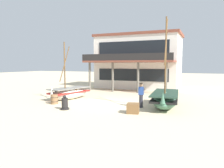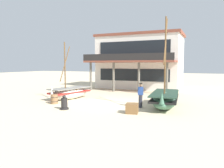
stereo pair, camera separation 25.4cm
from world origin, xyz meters
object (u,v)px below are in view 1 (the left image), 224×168
fisherman_by_hull (141,95)px  harbor_building_main (139,61)px  cargo_crate (133,108)px  wooden_barrel (54,99)px  fishing_boat_centre_large (69,93)px  capstan_winch (65,104)px  fishing_boat_near_left (165,99)px

fisherman_by_hull → harbor_building_main: 12.90m
cargo_crate → wooden_barrel: bearing=175.0°
fishing_boat_centre_large → harbor_building_main: harbor_building_main is taller
fishing_boat_centre_large → fisherman_by_hull: 6.60m
wooden_barrel → harbor_building_main: harbor_building_main is taller
wooden_barrel → cargo_crate: wooden_barrel is taller
capstan_winch → cargo_crate: 4.49m
fishing_boat_centre_large → wooden_barrel: 2.27m
capstan_winch → fisherman_by_hull: bearing=30.4°
capstan_winch → harbor_building_main: 14.97m
capstan_winch → wooden_barrel: capstan_winch is taller
capstan_winch → cargo_crate: size_ratio=1.32×
cargo_crate → harbor_building_main: bearing=105.1°
cargo_crate → harbor_building_main: (-3.76, 13.91, 3.01)m
fisherman_by_hull → cargo_crate: size_ratio=2.35×
fishing_boat_centre_large → harbor_building_main: bearing=76.0°
capstan_winch → harbor_building_main: size_ratio=0.09×
fishing_boat_near_left → fishing_boat_centre_large: 8.03m
capstan_winch → wooden_barrel: (-1.89, 1.32, -0.02)m
fishing_boat_near_left → capstan_winch: bearing=-150.6°
fishing_boat_centre_large → wooden_barrel: size_ratio=6.80×
fishing_boat_near_left → wooden_barrel: fishing_boat_near_left is taller
fishing_boat_near_left → fisherman_by_hull: 1.70m
fishing_boat_near_left → harbor_building_main: bearing=114.8°
wooden_barrel → cargo_crate: bearing=-5.0°
fisherman_by_hull → wooden_barrel: (-6.29, -1.26, -0.48)m
harbor_building_main → fisherman_by_hull: bearing=-72.8°
wooden_barrel → cargo_crate: (6.31, -0.55, -0.05)m
capstan_winch → wooden_barrel: size_ratio=1.35×
fishing_boat_near_left → cargo_crate: fishing_boat_near_left is taller
harbor_building_main → capstan_winch: bearing=-92.6°
fishing_boat_centre_large → cargo_crate: bearing=-23.2°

